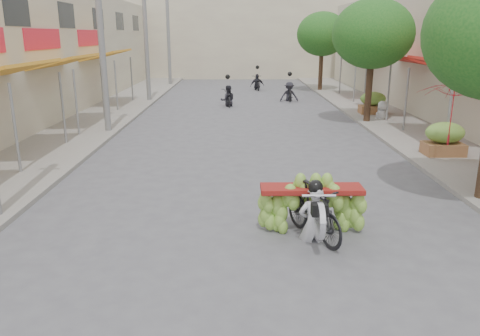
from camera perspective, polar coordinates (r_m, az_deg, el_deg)
name	(u,v)px	position (r m, az deg, el deg)	size (l,w,h in m)	color
ground	(257,294)	(7.33, 2.09, -15.10)	(120.00, 120.00, 0.00)	#59585D
sidewalk_left	(91,119)	(22.61, -17.72, 5.76)	(4.00, 60.00, 0.12)	gray
sidewalk_right	(395,118)	(22.79, 18.39, 5.78)	(4.00, 60.00, 0.12)	gray
far_building	(240,37)	(44.27, 0.00, 15.63)	(20.00, 6.00, 7.00)	beige
utility_pole_mid	(100,27)	(18.97, -16.66, 16.09)	(0.60, 0.24, 8.00)	slate
utility_pole_far	(146,30)	(27.74, -11.45, 16.20)	(0.60, 0.24, 8.00)	slate
utility_pole_back	(168,31)	(36.62, -8.75, 16.20)	(0.60, 0.24, 8.00)	slate
street_tree_mid	(373,34)	(21.05, 15.90, 15.41)	(3.40, 3.40, 5.25)	#3A2719
street_tree_far	(322,34)	(32.77, 10.01, 15.76)	(3.40, 3.40, 5.25)	#3A2719
produce_crate_mid	(445,136)	(15.98, 23.67, 3.56)	(1.20, 0.88, 1.16)	brown
produce_crate_far	(373,101)	(23.40, 15.89, 7.85)	(1.20, 0.88, 1.16)	brown
banana_motorbike	(313,203)	(9.08, 8.89, -4.22)	(2.20, 1.93, 1.99)	black
market_umbrella	(457,81)	(14.57, 24.91, 9.57)	(2.16, 2.16, 1.84)	red
pedestrian	(383,101)	(22.11, 17.05, 7.83)	(0.89, 0.69, 1.57)	silver
bg_motorbike_a	(228,92)	(25.68, -1.50, 9.20)	(0.85, 1.66, 1.95)	black
bg_motorbike_b	(289,87)	(27.70, 6.04, 9.80)	(1.06, 1.77, 1.95)	black
bg_motorbike_c	(257,79)	(33.26, 2.13, 10.81)	(1.00, 1.74, 1.95)	black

